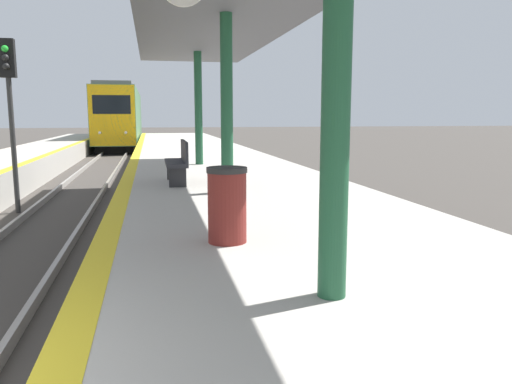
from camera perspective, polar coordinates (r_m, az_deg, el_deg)
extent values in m
cube|color=black|center=(40.08, -15.06, 5.43)|extent=(2.31, 16.44, 0.55)
cube|color=#477247|center=(40.03, -15.18, 8.44)|extent=(2.72, 18.26, 3.65)
cube|color=gold|center=(30.99, -16.12, 8.39)|extent=(2.67, 0.16, 3.58)
cube|color=black|center=(30.94, -16.18, 9.58)|extent=(2.18, 0.06, 1.10)
cube|color=#59595E|center=(40.07, -15.30, 11.22)|extent=(2.31, 17.35, 0.24)
sphere|color=white|center=(31.01, -17.43, 6.48)|extent=(0.18, 0.18, 0.18)
sphere|color=white|center=(30.91, -14.66, 6.59)|extent=(0.18, 0.18, 0.18)
cylinder|color=#2D2D2D|center=(13.51, -25.97, 4.69)|extent=(0.12, 0.12, 3.28)
cube|color=black|center=(13.55, -26.58, 13.52)|extent=(0.36, 0.20, 0.90)
sphere|color=green|center=(13.45, -26.78, 14.42)|extent=(0.16, 0.16, 0.16)
sphere|color=black|center=(13.43, -26.72, 13.56)|extent=(0.16, 0.16, 0.16)
sphere|color=black|center=(13.41, -26.66, 12.70)|extent=(0.16, 0.16, 0.16)
cylinder|color=#1E5133|center=(3.96, 9.16, 11.45)|extent=(0.23, 0.23, 3.31)
cylinder|color=#1E5133|center=(9.48, -3.36, 9.91)|extent=(0.23, 0.23, 3.31)
cylinder|color=#1E5133|center=(15.12, -6.60, 9.43)|extent=(0.23, 0.23, 3.31)
cube|color=#515156|center=(9.68, -3.46, 20.37)|extent=(3.34, 17.04, 0.20)
cylinder|color=maroon|center=(5.77, -3.32, -1.79)|extent=(0.45, 0.45, 0.82)
cylinder|color=#262626|center=(5.70, -3.36, 2.54)|extent=(0.47, 0.47, 0.06)
cube|color=#28282D|center=(10.97, -9.15, 3.30)|extent=(0.44, 1.59, 0.08)
cube|color=#28282D|center=(10.95, -8.19, 4.68)|extent=(0.06, 1.59, 0.44)
cube|color=#262628|center=(10.36, -8.95, 1.65)|extent=(0.35, 0.08, 0.40)
cube|color=#262628|center=(11.62, -9.27, 2.41)|extent=(0.35, 0.08, 0.40)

